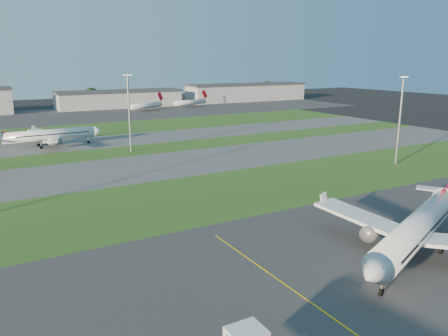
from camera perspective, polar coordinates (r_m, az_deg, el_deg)
ground at (r=52.80m, az=10.58°, el=-20.74°), size 700.00×700.00×0.00m
apron_near at (r=52.80m, az=10.58°, el=-20.73°), size 300.00×70.00×0.01m
grass_strip_a at (r=94.27m, az=-10.20°, el=-4.83°), size 300.00×34.00×0.01m
taxiway_a at (r=124.74m, az=-15.32°, el=-0.52°), size 300.00×32.00×0.01m
grass_strip_b at (r=148.55m, az=-17.77°, el=1.56°), size 300.00×18.00×0.01m
taxiway_b at (r=169.79m, az=-19.35°, el=2.90°), size 300.00×26.00×0.01m
grass_strip_c at (r=201.95m, az=-21.11°, el=4.38°), size 300.00×40.00×0.01m
apron_far at (r=260.96m, az=-23.19°, el=6.12°), size 400.00×80.00×0.01m
yellow_line at (r=55.71m, az=14.75°, el=-18.97°), size 0.25×60.00×0.02m
airliner_parked at (r=74.19m, az=23.96°, el=-7.26°), size 39.89×33.84×13.12m
airliner_taxiing at (r=167.32m, az=-21.93°, el=3.99°), size 38.37×32.52×11.97m
mini_jet_near at (r=275.93m, az=-10.07°, el=8.05°), size 26.25×14.68×9.48m
mini_jet_far at (r=294.22m, az=-4.42°, el=8.56°), size 28.07×9.79×9.48m
light_mast_centre at (r=148.11m, az=-12.31°, el=7.67°), size 3.20×0.70×25.80m
light_mast_east at (r=137.24m, az=22.04°, el=6.53°), size 3.20×0.70×25.80m
hangar_east at (r=300.62m, az=-13.47°, el=8.79°), size 81.60×23.00×11.20m
hangar_far_east at (r=342.23m, az=3.01°, el=9.87°), size 96.90×23.00×13.20m
tree_mid_east at (r=310.27m, az=-16.91°, el=8.94°), size 11.55×11.55×12.60m
tree_east at (r=333.27m, az=-4.01°, el=9.67°), size 10.45×10.45×11.40m
tree_far_east at (r=372.14m, az=5.62°, el=10.26°), size 12.65×12.65×13.80m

